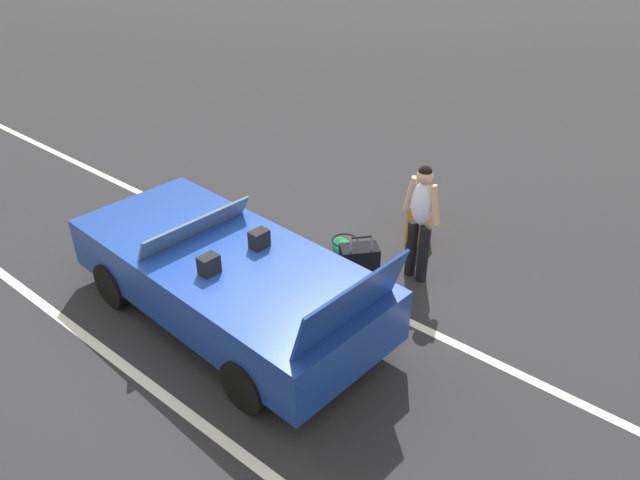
% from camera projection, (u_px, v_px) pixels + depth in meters
% --- Properties ---
extents(ground_plane, '(80.00, 80.00, 0.00)m').
position_uv_depth(ground_plane, '(231.00, 316.00, 7.50)').
color(ground_plane, '#28282B').
extents(lot_line_near, '(18.00, 0.12, 0.01)m').
position_uv_depth(lot_line_near, '(301.00, 270.00, 8.37)').
color(lot_line_near, silver).
rests_on(lot_line_near, ground_plane).
extents(lot_line_mid, '(18.00, 0.12, 0.01)m').
position_uv_depth(lot_line_mid, '(139.00, 377.00, 6.60)').
color(lot_line_mid, silver).
rests_on(lot_line_mid, ground_plane).
extents(convertible_car, '(4.24, 2.03, 1.53)m').
position_uv_depth(convertible_car, '(216.00, 271.00, 7.30)').
color(convertible_car, navy).
rests_on(convertible_car, ground_plane).
extents(suitcase_large_black, '(0.53, 0.55, 0.95)m').
position_uv_depth(suitcase_large_black, '(359.00, 272.00, 7.69)').
color(suitcase_large_black, black).
rests_on(suitcase_large_black, ground_plane).
extents(suitcase_medium_bright, '(0.31, 0.44, 0.62)m').
position_uv_depth(suitcase_medium_bright, '(419.00, 221.00, 8.91)').
color(suitcase_medium_bright, orange).
rests_on(suitcase_medium_bright, ground_plane).
extents(duffel_bag, '(0.70, 0.60, 0.34)m').
position_uv_depth(duffel_bag, '(345.00, 251.00, 8.50)').
color(duffel_bag, '#19723F').
rests_on(duffel_bag, ground_plane).
extents(traveler_person, '(0.61, 0.27, 1.65)m').
position_uv_depth(traveler_person, '(421.00, 217.00, 7.76)').
color(traveler_person, black).
rests_on(traveler_person, ground_plane).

